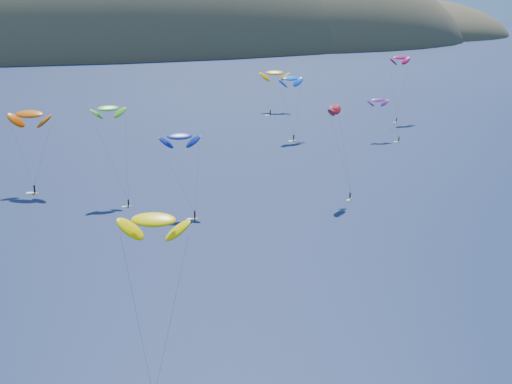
{
  "coord_description": "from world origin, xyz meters",
  "views": [
    {
      "loc": [
        -52.14,
        -46.42,
        47.99
      ],
      "look_at": [
        -9.14,
        80.0,
        9.0
      ],
      "focal_mm": 50.0,
      "sensor_mm": 36.0,
      "label": 1
    }
  ],
  "objects": [
    {
      "name": "kitesurfer_8",
      "position": [
        81.03,
        183.5,
        22.56
      ],
      "size": [
        9.22,
        8.18,
        25.0
      ],
      "rotation": [
        0.0,
        0.0,
        0.2
      ],
      "color": "yellow",
      "rests_on": "ground"
    },
    {
      "name": "kitesurfer_4",
      "position": [
        32.04,
        166.7,
        19.09
      ],
      "size": [
        10.33,
        10.16,
        21.75
      ],
      "rotation": [
        0.0,
        0.0,
        0.37
      ],
      "color": "yellow",
      "rests_on": "ground"
    },
    {
      "name": "kitesurfer_6",
      "position": [
        57.47,
        155.07,
        12.56
      ],
      "size": [
        8.97,
        8.64,
        14.51
      ],
      "rotation": [
        0.0,
        0.0,
        -0.11
      ],
      "color": "yellow",
      "rests_on": "ground"
    },
    {
      "name": "kitesurfer_10",
      "position": [
        -19.1,
        102.17,
        16.37
      ],
      "size": [
        8.97,
        10.92,
        18.78
      ],
      "rotation": [
        0.0,
        0.0,
        -0.14
      ],
      "color": "yellow",
      "rests_on": "ground"
    },
    {
      "name": "kitesurfer_2",
      "position": [
        -37.61,
        34.76,
        20.64
      ],
      "size": [
        9.31,
        11.4,
        23.04
      ],
      "rotation": [
        0.0,
        0.0,
        -0.42
      ],
      "color": "yellow",
      "rests_on": "ground"
    },
    {
      "name": "kitesurfer_3",
      "position": [
        -32.15,
        117.32,
        20.74
      ],
      "size": [
        7.94,
        12.09,
        22.92
      ],
      "rotation": [
        0.0,
        0.0,
        0.09
      ],
      "color": "yellow",
      "rests_on": "ground"
    },
    {
      "name": "kitesurfer_1",
      "position": [
        -49.2,
        130.43,
        18.2
      ],
      "size": [
        11.75,
        10.78,
        21.22
      ],
      "rotation": [
        0.0,
        0.0,
        -0.54
      ],
      "color": "yellow",
      "rests_on": "ground"
    },
    {
      "name": "kitesurfer_9",
      "position": [
        16.87,
        100.81,
        20.95
      ],
      "size": [
        6.51,
        8.12,
        22.79
      ],
      "rotation": [
        0.0,
        0.0,
        0.83
      ],
      "color": "yellow",
      "rests_on": "ground"
    },
    {
      "name": "kitesurfer_11",
      "position": [
        45.12,
        216.96,
        14.73
      ],
      "size": [
        12.48,
        15.99,
        17.84
      ],
      "rotation": [
        0.0,
        0.0,
        -0.43
      ],
      "color": "yellow",
      "rests_on": "ground"
    },
    {
      "name": "island",
      "position": [
        39.4,
        562.36,
        -10.74
      ],
      "size": [
        730.0,
        300.0,
        210.0
      ],
      "color": "#3D3526",
      "rests_on": "ground"
    }
  ]
}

